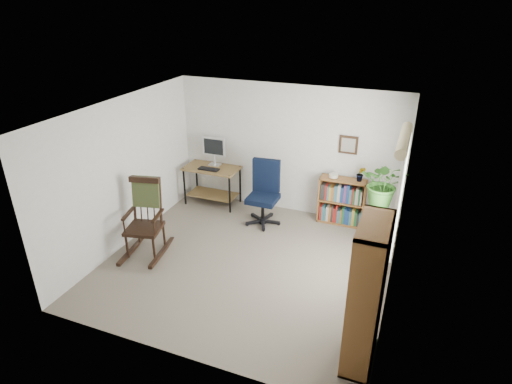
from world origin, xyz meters
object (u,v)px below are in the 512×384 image
at_px(desk, 212,185).
at_px(office_chair, 263,194).
at_px(rocking_chair, 143,219).
at_px(tall_bookshelf, 367,295).
at_px(low_bookshelf, 342,201).

height_order(desk, office_chair, office_chair).
xyz_separation_m(office_chair, rocking_chair, (-1.39, -1.61, 0.04)).
distance_m(rocking_chair, tall_bookshelf, 3.65).
bearing_deg(desk, office_chair, -18.88).
bearing_deg(rocking_chair, low_bookshelf, 25.31).
relative_size(office_chair, rocking_chair, 0.93).
bearing_deg(office_chair, desk, 155.54).
relative_size(rocking_chair, low_bookshelf, 1.46).
height_order(rocking_chair, low_bookshelf, rocking_chair).
xyz_separation_m(low_bookshelf, tall_bookshelf, (0.83, -3.07, 0.45)).
bearing_deg(low_bookshelf, desk, -177.27).
distance_m(desk, low_bookshelf, 2.52).
relative_size(desk, office_chair, 0.90).
distance_m(desk, tall_bookshelf, 4.49).
bearing_deg(office_chair, tall_bookshelf, -55.52).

